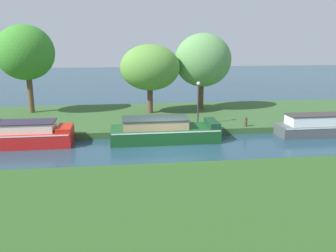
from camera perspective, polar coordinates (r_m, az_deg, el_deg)
The scene contains 12 objects.
ground_plane at distance 20.89m, azimuth 0.00°, elevation -3.18°, with size 120.00×120.00×0.00m, color #214052.
riverbank_far at distance 27.58m, azimuth -1.89°, elevation 1.39°, with size 72.00×10.00×0.40m, color #34592C.
riverbank_near at distance 12.57m, azimuth 5.51°, elevation -14.12°, with size 72.00×10.00×0.40m, color #2D5220.
slate_barge at distance 25.10m, azimuth 22.83°, elevation 0.03°, with size 5.40×1.78×1.37m.
red_narrowboat at distance 22.71m, azimuth -24.36°, elevation -1.32°, with size 7.83×2.09×2.01m.
forest_cruiser at distance 21.86m, azimuth -0.70°, elevation -0.76°, with size 6.47×2.37×1.43m.
willow_tree_left at distance 29.35m, azimuth -21.60°, elevation 10.68°, with size 4.29×3.89×6.68m.
willow_tree_centre at distance 27.46m, azimuth -2.84°, elevation 9.16°, with size 4.49×3.40×5.25m.
willow_tree_right at distance 29.00m, azimuth 5.54°, elevation 10.27°, with size 4.49×3.55×6.07m.
lamp_post at distance 24.05m, azimuth 4.78°, elevation 4.45°, with size 0.24×0.24×2.90m.
mooring_post_near at distance 22.99m, azimuth -2.23°, elevation 0.53°, with size 0.17×0.17×0.87m, color #4C3531.
mooring_post_far at distance 24.32m, azimuth 12.17°, elevation 0.63°, with size 0.18×0.18×0.60m, color #4C372B.
Camera 1 is at (-2.60, -19.82, 6.04)m, focal length 38.66 mm.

